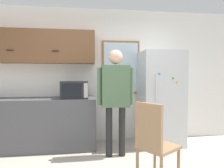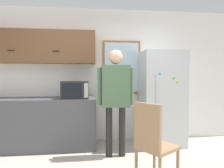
{
  "view_description": "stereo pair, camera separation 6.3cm",
  "coord_description": "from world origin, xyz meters",
  "px_view_note": "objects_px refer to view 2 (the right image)",
  "views": [
    {
      "loc": [
        -0.14,
        -2.22,
        1.33
      ],
      "look_at": [
        0.29,
        1.03,
        1.2
      ],
      "focal_mm": 32.0,
      "sensor_mm": 36.0,
      "label": 1
    },
    {
      "loc": [
        -0.08,
        -2.23,
        1.33
      ],
      "look_at": [
        0.29,
        1.03,
        1.2
      ],
      "focal_mm": 32.0,
      "sensor_mm": 36.0,
      "label": 2
    }
  ],
  "objects_px": {
    "person": "(116,91)",
    "chair": "(152,140)",
    "refrigerator": "(161,98)",
    "microwave": "(75,90)"
  },
  "relations": [
    {
      "from": "person",
      "to": "chair",
      "type": "xyz_separation_m",
      "value": [
        0.35,
        -0.88,
        -0.54
      ]
    },
    {
      "from": "person",
      "to": "refrigerator",
      "type": "relative_size",
      "value": 0.98
    },
    {
      "from": "microwave",
      "to": "chair",
      "type": "xyz_separation_m",
      "value": [
        1.04,
        -1.32,
        -0.54
      ]
    },
    {
      "from": "person",
      "to": "chair",
      "type": "distance_m",
      "value": 1.09
    },
    {
      "from": "chair",
      "to": "microwave",
      "type": "bearing_deg",
      "value": 4.93
    },
    {
      "from": "microwave",
      "to": "person",
      "type": "distance_m",
      "value": 0.81
    },
    {
      "from": "microwave",
      "to": "person",
      "type": "height_order",
      "value": "person"
    },
    {
      "from": "microwave",
      "to": "refrigerator",
      "type": "distance_m",
      "value": 1.67
    },
    {
      "from": "person",
      "to": "refrigerator",
      "type": "xyz_separation_m",
      "value": [
        0.96,
        0.49,
        -0.18
      ]
    },
    {
      "from": "person",
      "to": "refrigerator",
      "type": "distance_m",
      "value": 1.1
    }
  ]
}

